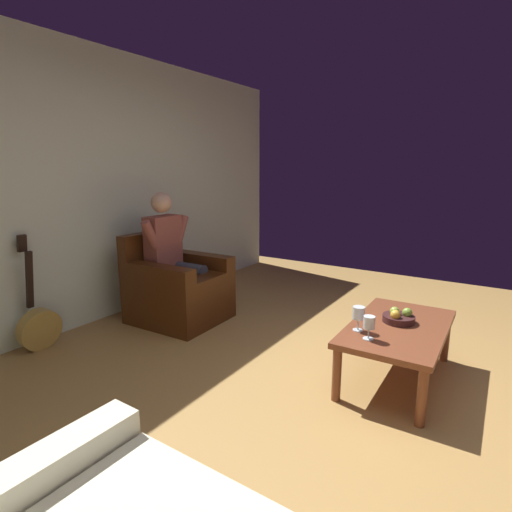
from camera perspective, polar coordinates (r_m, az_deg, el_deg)
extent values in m
plane|color=#A77E43|center=(3.01, 16.48, -18.43)|extent=(6.73, 6.73, 0.00)
cube|color=silver|center=(4.31, -21.66, 8.84)|extent=(5.90, 0.06, 2.63)
cube|color=#411F0B|center=(4.20, -10.55, -6.18)|extent=(0.79, 0.86, 0.39)
cube|color=#411F0B|center=(4.09, -10.06, -3.06)|extent=(0.48, 0.73, 0.10)
cube|color=#411F0B|center=(4.34, -8.03, -1.16)|extent=(0.18, 0.84, 0.24)
cube|color=#411F0B|center=(3.90, -13.73, -2.93)|extent=(0.18, 0.84, 0.24)
cube|color=#411F0B|center=(4.33, -14.33, 0.18)|extent=(0.77, 0.14, 0.48)
cube|color=brown|center=(4.19, -12.79, 1.73)|extent=(0.37, 0.19, 0.55)
sphere|color=tan|center=(4.14, -13.06, 7.27)|extent=(0.20, 0.20, 0.20)
cylinder|color=#343640|center=(4.18, -9.50, -1.82)|extent=(0.14, 0.42, 0.13)
cylinder|color=#343640|center=(4.12, -7.14, -5.69)|extent=(0.12, 0.12, 0.49)
cylinder|color=brown|center=(4.29, -10.40, 3.72)|extent=(0.20, 0.10, 0.29)
cylinder|color=#343640|center=(4.03, -11.53, -2.46)|extent=(0.14, 0.42, 0.13)
cylinder|color=#343640|center=(3.96, -9.11, -6.50)|extent=(0.12, 0.12, 0.49)
cylinder|color=brown|center=(3.98, -14.48, 2.88)|extent=(0.20, 0.10, 0.29)
cube|color=beige|center=(1.63, -31.21, -27.43)|extent=(0.90, 0.16, 0.20)
cube|color=brown|center=(3.13, 19.21, -9.44)|extent=(1.11, 0.65, 0.04)
cylinder|color=brown|center=(3.62, 24.89, -10.38)|extent=(0.06, 0.06, 0.37)
cylinder|color=brown|center=(2.73, 22.10, -17.78)|extent=(0.06, 0.06, 0.37)
cylinder|color=brown|center=(3.71, 16.70, -9.23)|extent=(0.06, 0.06, 0.37)
cylinder|color=brown|center=(2.84, 11.17, -15.84)|extent=(0.06, 0.06, 0.37)
cylinder|color=#AB893E|center=(3.94, -27.91, -9.00)|extent=(0.35, 0.15, 0.37)
cylinder|color=black|center=(3.89, -27.56, -8.91)|extent=(0.10, 0.02, 0.10)
cube|color=black|center=(3.88, -29.01, -2.93)|extent=(0.05, 0.11, 0.49)
cube|color=black|center=(3.86, -29.82, 1.55)|extent=(0.07, 0.05, 0.14)
cylinder|color=silver|center=(2.82, 15.35, -11.04)|extent=(0.07, 0.07, 0.01)
cylinder|color=silver|center=(2.81, 15.39, -10.33)|extent=(0.01, 0.01, 0.07)
cylinder|color=silver|center=(2.78, 15.48, -8.88)|extent=(0.08, 0.08, 0.08)
cylinder|color=#590C19|center=(2.79, 15.45, -9.32)|extent=(0.07, 0.07, 0.03)
cylinder|color=silver|center=(2.94, 13.98, -9.97)|extent=(0.07, 0.07, 0.01)
cylinder|color=silver|center=(2.93, 14.02, -9.20)|extent=(0.01, 0.01, 0.08)
cylinder|color=silver|center=(2.90, 14.11, -7.68)|extent=(0.08, 0.08, 0.09)
cylinder|color=#590C19|center=(2.91, 14.09, -8.12)|extent=(0.07, 0.07, 0.03)
cylinder|color=#391C1C|center=(3.17, 19.24, -8.25)|extent=(0.23, 0.23, 0.05)
sphere|color=gold|center=(3.11, 18.76, -7.74)|extent=(0.07, 0.07, 0.07)
sphere|color=olive|center=(3.18, 20.31, -7.41)|extent=(0.07, 0.07, 0.07)
sphere|color=#88A03A|center=(3.17, 18.75, -7.33)|extent=(0.07, 0.07, 0.07)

